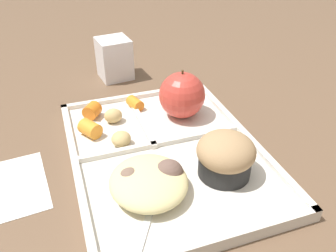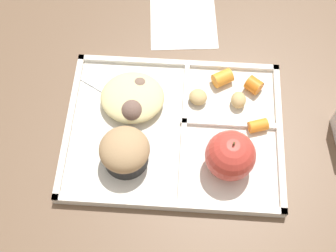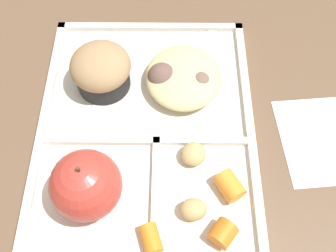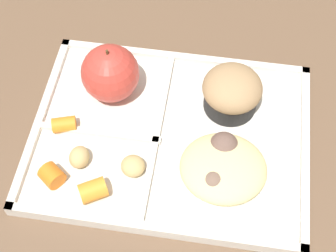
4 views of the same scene
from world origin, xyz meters
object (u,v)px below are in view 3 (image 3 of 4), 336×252
(lunch_tray, at_px, (146,133))
(plastic_fork, at_px, (188,65))
(bran_muffin, at_px, (101,70))
(green_apple, at_px, (86,185))

(lunch_tray, distance_m, plastic_fork, 0.12)
(plastic_fork, bearing_deg, bran_muffin, 105.62)
(bran_muffin, bearing_deg, lunch_tray, -141.16)
(green_apple, height_order, plastic_fork, green_apple)
(bran_muffin, xyz_separation_m, plastic_fork, (0.03, -0.12, -0.03))
(bran_muffin, bearing_deg, plastic_fork, -74.38)
(lunch_tray, height_order, green_apple, green_apple)
(lunch_tray, height_order, bran_muffin, bran_muffin)
(green_apple, distance_m, plastic_fork, 0.23)
(lunch_tray, bearing_deg, green_apple, 145.93)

